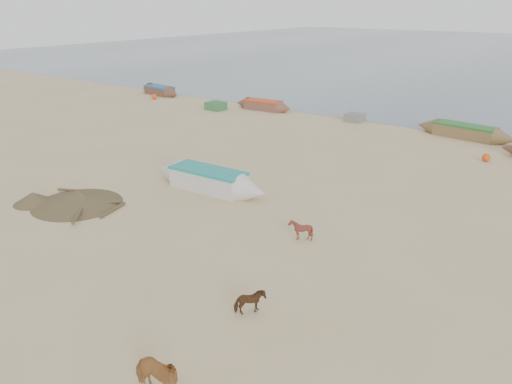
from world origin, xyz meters
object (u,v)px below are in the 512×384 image
calf_right (250,303)px  cow_adult (156,377)px  calf_front (300,230)px  near_canoe (208,179)px

calf_right → cow_adult: bearing=-163.0°
cow_adult → calf_front: bearing=1.7°
calf_front → calf_right: (1.32, -4.71, -0.03)m
calf_front → near_canoe: (-6.05, 1.87, 0.10)m
calf_front → cow_adult: bearing=21.4°
cow_adult → calf_front: (-1.59, 8.37, -0.17)m
cow_adult → calf_right: bearing=-4.9°
calf_front → calf_right: 4.89m
cow_adult → calf_front: size_ratio=1.71×
calf_front → calf_right: calf_front is taller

